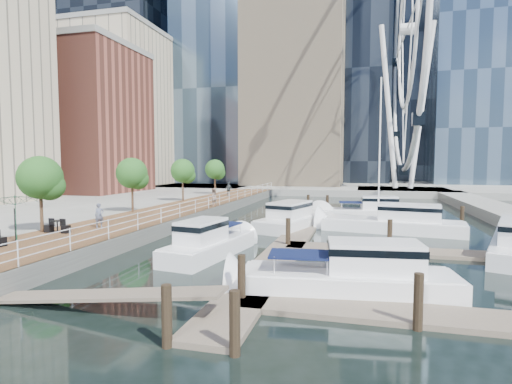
% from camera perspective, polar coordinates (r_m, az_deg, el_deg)
% --- Properties ---
extents(ground, '(520.00, 520.00, 0.00)m').
position_cam_1_polar(ground, '(18.21, -9.51, -12.42)').
color(ground, black).
rests_on(ground, ground).
extents(boardwalk, '(6.00, 60.00, 1.00)m').
position_cam_1_polar(boardwalk, '(35.20, -12.99, -3.54)').
color(boardwalk, brown).
rests_on(boardwalk, ground).
extents(seawall, '(0.25, 60.00, 1.00)m').
position_cam_1_polar(seawall, '(33.92, -8.48, -3.77)').
color(seawall, '#595954').
rests_on(seawall, ground).
extents(land_far, '(200.00, 114.00, 1.00)m').
position_cam_1_polar(land_far, '(118.22, 11.03, 1.89)').
color(land_far, gray).
rests_on(land_far, ground).
extents(pier, '(14.00, 12.00, 1.00)m').
position_cam_1_polar(pier, '(68.42, 20.21, 0.05)').
color(pier, gray).
rests_on(pier, ground).
extents(railing, '(0.10, 60.00, 1.05)m').
position_cam_1_polar(railing, '(33.84, -8.65, -2.04)').
color(railing, white).
rests_on(railing, boardwalk).
extents(floating_docks, '(16.00, 34.00, 2.60)m').
position_cam_1_polar(floating_docks, '(26.33, 16.13, -6.23)').
color(floating_docks, '#6D6051').
rests_on(floating_docks, ground).
extents(midrise_condos, '(19.00, 67.00, 28.00)m').
position_cam_1_polar(midrise_condos, '(59.59, -29.47, 11.63)').
color(midrise_condos, '#BCAD8E').
rests_on(midrise_condos, ground).
extents(ferris_wheel, '(5.80, 45.60, 47.80)m').
position_cam_1_polar(ferris_wheel, '(71.33, 20.77, 20.86)').
color(ferris_wheel, white).
rests_on(ferris_wheel, ground).
extents(street_trees, '(2.60, 42.60, 4.60)m').
position_cam_1_polar(street_trees, '(35.21, -17.31, 2.57)').
color(street_trees, '#3F2B1C').
rests_on(street_trees, ground).
extents(yacht_foreground, '(9.39, 3.49, 2.15)m').
position_cam_1_polar(yacht_foreground, '(16.66, 12.91, -14.06)').
color(yacht_foreground, white).
rests_on(yacht_foreground, ground).
extents(pedestrian_near, '(0.65, 0.69, 1.59)m').
position_cam_1_polar(pedestrian_near, '(27.63, -21.48, -3.14)').
color(pedestrian_near, '#51586D').
rests_on(pedestrian_near, boardwalk).
extents(pedestrian_mid, '(1.05, 1.05, 1.72)m').
position_cam_1_polar(pedestrian_mid, '(38.81, -6.15, -0.72)').
color(pedestrian_mid, gray).
rests_on(pedestrian_mid, boardwalk).
extents(pedestrian_far, '(1.10, 0.69, 1.75)m').
position_cam_1_polar(pedestrian_far, '(50.00, -3.92, 0.43)').
color(pedestrian_far, '#353D42').
rests_on(pedestrian_far, boardwalk).
extents(moored_yachts, '(21.94, 34.68, 11.50)m').
position_cam_1_polar(moored_yachts, '(29.10, 18.02, -6.26)').
color(moored_yachts, white).
rests_on(moored_yachts, ground).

